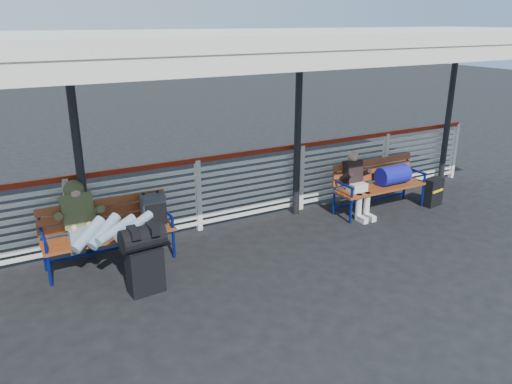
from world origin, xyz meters
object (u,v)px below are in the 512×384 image
suitcase_side (433,192)px  luggage_stack (144,257)px  bench_left (123,221)px  companion_person (357,184)px  traveler_man (102,226)px  bench_right (386,178)px

suitcase_side → luggage_stack: bearing=174.9°
bench_left → companion_person: (4.03, -0.26, -0.00)m
traveler_man → suitcase_side: (5.99, -0.22, -0.47)m
bench_left → bench_right: bearing=-3.1°
bench_left → suitcase_side: bench_left is taller
bench_left → bench_right: (4.71, -0.26, -0.00)m
luggage_stack → bench_left: 1.04m
bench_right → suitcase_side: bearing=-18.2°
companion_person → suitcase_side: 1.66m
traveler_man → bench_right: bearing=1.0°
luggage_stack → bench_right: (4.72, 0.77, 0.11)m
bench_left → suitcase_side: 5.67m
luggage_stack → traveler_man: traveler_man is taller
bench_left → companion_person: size_ratio=1.57×
bench_right → traveler_man: size_ratio=1.10×
luggage_stack → suitcase_side: size_ratio=1.72×
bench_right → companion_person: 0.68m
bench_right → companion_person: bearing=-179.5°
suitcase_side → bench_left: bearing=164.4°
traveler_man → companion_person: 4.39m
traveler_man → companion_person: traveler_man is taller
companion_person → suitcase_side: companion_person is taller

